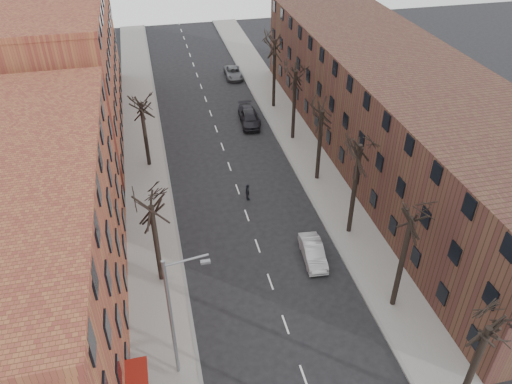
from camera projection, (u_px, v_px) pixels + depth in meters
sidewalk_left at (145, 160)px, 49.56m from camera, size 4.00×90.00×0.15m
sidewalk_right at (299, 142)px, 52.53m from camera, size 4.00×90.00×0.15m
building_left_near at (8, 265)px, 28.74m from camera, size 12.00×26.00×12.00m
building_left_far at (53, 67)px, 51.26m from camera, size 12.00×28.00×14.00m
building_right at (398, 112)px, 47.19m from camera, size 12.00×50.00×10.00m
tree_right_b at (392, 305)px, 34.18m from camera, size 5.20×5.20×10.80m
tree_right_c at (348, 232)px, 40.55m from camera, size 5.20×5.20×11.60m
tree_right_d at (317, 179)px, 46.92m from camera, size 5.20×5.20×10.00m
tree_right_e at (292, 139)px, 53.29m from camera, size 5.20×5.20×10.80m
tree_right_f at (273, 107)px, 59.66m from camera, size 5.20×5.20×11.60m
tree_left_a at (162, 279)px, 36.14m from camera, size 5.20×5.20×9.50m
tree_left_b at (150, 165)px, 48.88m from camera, size 5.20×5.20×9.50m
streetlight at (174, 315)px, 26.99m from camera, size 2.45×0.22×9.03m
silver_sedan at (313, 252)px, 37.52m from camera, size 1.80×4.29×1.38m
parked_car_near at (250, 119)px, 55.36m from camera, size 2.28×4.87×1.61m
parked_car_mid at (249, 114)px, 56.51m from camera, size 1.97×4.68×1.35m
parked_car_far at (233, 73)px, 66.73m from camera, size 2.26×4.70×1.29m
pedestrian_crossing at (248, 192)px, 43.76m from camera, size 0.44×0.94×1.57m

